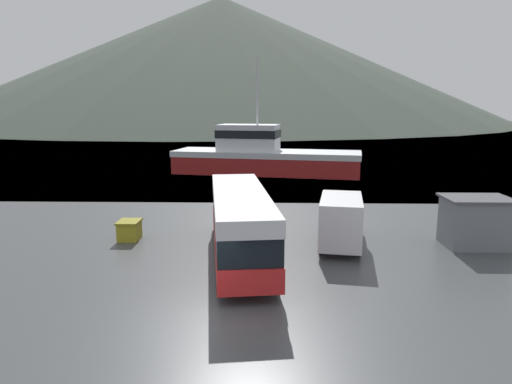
% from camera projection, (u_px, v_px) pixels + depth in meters
% --- Properties ---
extents(ground_plane, '(400.00, 400.00, 0.00)m').
position_uv_depth(ground_plane, '(200.00, 324.00, 15.04)').
color(ground_plane, '#424447').
extents(water_surface, '(240.00, 240.00, 0.00)m').
position_uv_depth(water_surface, '(261.00, 128.00, 151.69)').
color(water_surface, slate).
rests_on(water_surface, ground).
extents(hill_backdrop, '(238.33, 238.33, 54.01)m').
position_uv_depth(hill_backdrop, '(222.00, 60.00, 203.15)').
color(hill_backdrop, '#424C42').
rests_on(hill_backdrop, ground).
extents(tour_bus, '(3.82, 11.25, 3.19)m').
position_uv_depth(tour_bus, '(240.00, 221.00, 21.25)').
color(tour_bus, red).
rests_on(tour_bus, ground).
extents(delivery_van, '(2.95, 6.19, 2.60)m').
position_uv_depth(delivery_van, '(341.00, 219.00, 23.30)').
color(delivery_van, silver).
rests_on(delivery_van, ground).
extents(fishing_boat, '(20.29, 9.10, 11.92)m').
position_uv_depth(fishing_boat, '(263.00, 155.00, 48.34)').
color(fishing_boat, maroon).
rests_on(fishing_boat, water_surface).
extents(storage_bin, '(1.14, 1.37, 1.04)m').
position_uv_depth(storage_bin, '(129.00, 230.00, 24.42)').
color(storage_bin, olive).
rests_on(storage_bin, ground).
extents(dock_kiosk, '(3.29, 2.47, 2.55)m').
position_uv_depth(dock_kiosk, '(475.00, 222.00, 23.16)').
color(dock_kiosk, slate).
rests_on(dock_kiosk, ground).
extents(mooring_bollard, '(0.30, 0.30, 0.79)m').
position_uv_depth(mooring_bollard, '(265.00, 201.00, 32.38)').
color(mooring_bollard, black).
rests_on(mooring_bollard, ground).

